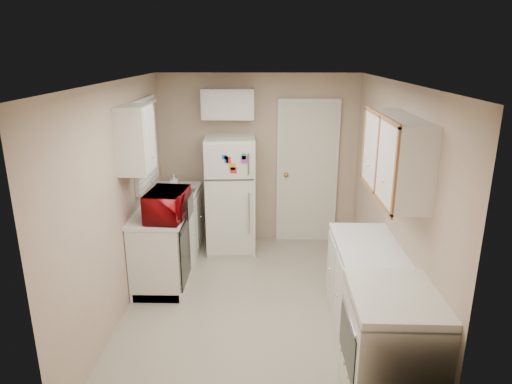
{
  "coord_description": "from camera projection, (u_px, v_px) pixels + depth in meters",
  "views": [
    {
      "loc": [
        0.11,
        -4.43,
        2.69
      ],
      "look_at": [
        0.0,
        0.5,
        1.15
      ],
      "focal_mm": 32.0,
      "sensor_mm": 36.0,
      "label": 1
    }
  ],
  "objects": [
    {
      "name": "wall_front",
      "position": [
        248.0,
        298.0,
        2.86
      ],
      "size": [
        2.8,
        2.8,
        0.0
      ],
      "primitive_type": "plane",
      "color": "tan",
      "rests_on": "floor"
    },
    {
      "name": "stove",
      "position": [
        390.0,
        349.0,
        3.51
      ],
      "size": [
        0.67,
        0.82,
        0.98
      ],
      "primitive_type": "cube",
      "rotation": [
        0.0,
        0.0,
        -0.01
      ],
      "color": "silver",
      "rests_on": "floor"
    },
    {
      "name": "floor",
      "position": [
        255.0,
        305.0,
        5.03
      ],
      "size": [
        3.8,
        3.8,
        0.0
      ],
      "primitive_type": "plane",
      "color": "#BAB19C",
      "rests_on": "ground"
    },
    {
      "name": "soap_bottle",
      "position": [
        174.0,
        183.0,
        6.07
      ],
      "size": [
        0.1,
        0.11,
        0.21
      ],
      "primitive_type": "imported",
      "rotation": [
        0.0,
        0.0,
        0.09
      ],
      "color": "white",
      "rests_on": "left_counter"
    },
    {
      "name": "cabinet_over_fridge",
      "position": [
        228.0,
        104.0,
        6.12
      ],
      "size": [
        0.7,
        0.3,
        0.4
      ],
      "primitive_type": "cube",
      "color": "silver",
      "rests_on": "wall_back"
    },
    {
      "name": "upper_cabinet_left",
      "position": [
        135.0,
        140.0,
        4.73
      ],
      "size": [
        0.3,
        0.45,
        0.7
      ],
      "primitive_type": "cube",
      "color": "silver",
      "rests_on": "wall_left"
    },
    {
      "name": "wall_right",
      "position": [
        392.0,
        203.0,
        4.65
      ],
      "size": [
        3.8,
        3.8,
        0.0
      ],
      "primitive_type": "plane",
      "color": "tan",
      "rests_on": "floor"
    },
    {
      "name": "microwave",
      "position": [
        168.0,
        206.0,
        5.02
      ],
      "size": [
        0.6,
        0.37,
        0.38
      ],
      "primitive_type": "imported",
      "rotation": [
        0.0,
        0.0,
        1.48
      ],
      "color": "maroon",
      "rests_on": "left_counter"
    },
    {
      "name": "left_counter",
      "position": [
        170.0,
        235.0,
        5.78
      ],
      "size": [
        0.6,
        1.8,
        0.9
      ],
      "primitive_type": "cube",
      "color": "silver",
      "rests_on": "floor"
    },
    {
      "name": "wall_left",
      "position": [
        120.0,
        201.0,
        4.7
      ],
      "size": [
        3.8,
        3.8,
        0.0
      ],
      "primitive_type": "plane",
      "color": "tan",
      "rests_on": "floor"
    },
    {
      "name": "upper_cabinet_right",
      "position": [
        396.0,
        156.0,
        3.99
      ],
      "size": [
        0.3,
        1.2,
        0.7
      ],
      "primitive_type": "cube",
      "color": "silver",
      "rests_on": "wall_right"
    },
    {
      "name": "right_counter",
      "position": [
        375.0,
        310.0,
        4.11
      ],
      "size": [
        0.6,
        2.0,
        0.9
      ],
      "primitive_type": "cube",
      "color": "silver",
      "rests_on": "floor"
    },
    {
      "name": "sink",
      "position": [
        171.0,
        200.0,
        5.8
      ],
      "size": [
        0.54,
        0.74,
        0.16
      ],
      "primitive_type": "cube",
      "color": "gray",
      "rests_on": "left_counter"
    },
    {
      "name": "refrigerator",
      "position": [
        231.0,
        195.0,
        6.24
      ],
      "size": [
        0.69,
        0.68,
        1.6
      ],
      "primitive_type": "cube",
      "rotation": [
        0.0,
        0.0,
        0.06
      ],
      "color": "silver",
      "rests_on": "floor"
    },
    {
      "name": "interior_door",
      "position": [
        307.0,
        173.0,
        6.49
      ],
      "size": [
        0.86,
        0.06,
        2.08
      ],
      "primitive_type": "cube",
      "color": "silver",
      "rests_on": "floor"
    },
    {
      "name": "ceiling",
      "position": [
        255.0,
        82.0,
        4.32
      ],
      "size": [
        3.8,
        3.8,
        0.0
      ],
      "primitive_type": "plane",
      "color": "white",
      "rests_on": "floor"
    },
    {
      "name": "window_blinds",
      "position": [
        146.0,
        143.0,
        5.59
      ],
      "size": [
        0.1,
        0.98,
        1.08
      ],
      "primitive_type": "cube",
      "color": "silver",
      "rests_on": "wall_left"
    },
    {
      "name": "wall_back",
      "position": [
        258.0,
        159.0,
        6.49
      ],
      "size": [
        2.8,
        2.8,
        0.0
      ],
      "primitive_type": "plane",
      "color": "tan",
      "rests_on": "floor"
    },
    {
      "name": "dishwasher",
      "position": [
        185.0,
        252.0,
        5.19
      ],
      "size": [
        0.03,
        0.58,
        0.72
      ],
      "primitive_type": "cube",
      "color": "black",
      "rests_on": "floor"
    }
  ]
}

